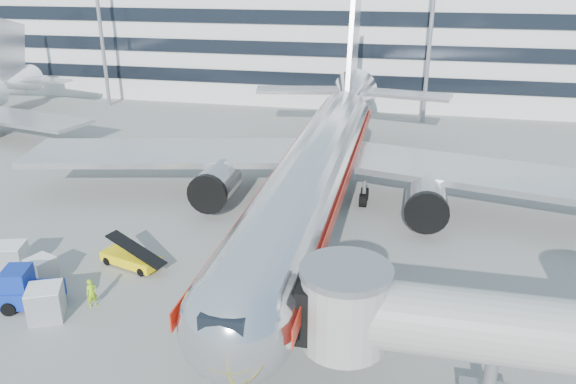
% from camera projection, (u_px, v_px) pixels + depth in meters
% --- Properties ---
extents(ground, '(180.00, 180.00, 0.00)m').
position_uv_depth(ground, '(289.00, 287.00, 33.84)').
color(ground, gray).
rests_on(ground, ground).
extents(lead_in_line, '(0.25, 70.00, 0.01)m').
position_uv_depth(lead_in_line, '(317.00, 220.00, 42.91)').
color(lead_in_line, '#DAC40B').
rests_on(lead_in_line, ground).
extents(main_jet, '(50.95, 48.70, 16.06)m').
position_uv_depth(main_jet, '(322.00, 160.00, 42.90)').
color(main_jet, silver).
rests_on(main_jet, ground).
extents(jet_bridge, '(17.80, 4.50, 7.00)m').
position_uv_depth(jet_bridge, '(540.00, 340.00, 22.72)').
color(jet_bridge, silver).
rests_on(jet_bridge, ground).
extents(terminal, '(150.00, 24.25, 15.60)m').
position_uv_depth(terminal, '(372.00, 41.00, 83.52)').
color(terminal, silver).
rests_on(terminal, ground).
extents(belt_loader, '(4.33, 2.57, 2.03)m').
position_uv_depth(belt_loader, '(131.00, 258.00, 36.06)').
color(belt_loader, yellow).
rests_on(belt_loader, ground).
extents(baggage_tug, '(3.55, 2.73, 2.39)m').
position_uv_depth(baggage_tug, '(28.00, 290.00, 31.57)').
color(baggage_tug, '#0D2996').
rests_on(baggage_tug, ground).
extents(cargo_container_left, '(1.84, 1.84, 1.53)m').
position_uv_depth(cargo_container_left, '(41.00, 269.00, 34.29)').
color(cargo_container_left, silver).
rests_on(cargo_container_left, ground).
extents(cargo_container_right, '(2.11, 2.11, 1.81)m').
position_uv_depth(cargo_container_right, '(11.00, 258.00, 35.39)').
color(cargo_container_right, silver).
rests_on(cargo_container_right, ground).
extents(cargo_container_front, '(2.35, 2.35, 1.89)m').
position_uv_depth(cargo_container_front, '(46.00, 303.00, 30.55)').
color(cargo_container_front, silver).
rests_on(cargo_container_front, ground).
extents(ramp_worker, '(0.71, 0.75, 1.72)m').
position_uv_depth(ramp_worker, '(92.00, 293.00, 31.61)').
color(ramp_worker, '#95D516').
rests_on(ramp_worker, ground).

